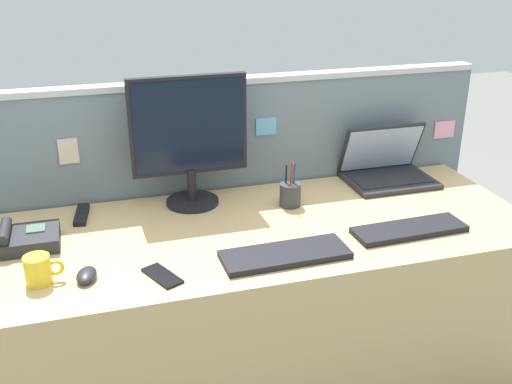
{
  "coord_description": "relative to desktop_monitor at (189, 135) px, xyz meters",
  "views": [
    {
      "loc": [
        -0.57,
        -1.89,
        1.68
      ],
      "look_at": [
        0.0,
        0.05,
        0.83
      ],
      "focal_mm": 42.22,
      "sensor_mm": 36.0,
      "label": 1
    }
  ],
  "objects": [
    {
      "name": "desk",
      "position": [
        0.2,
        -0.29,
        -0.64
      ],
      "size": [
        2.03,
        0.79,
        0.71
      ],
      "primitive_type": "cube",
      "color": "tan",
      "rests_on": "ground_plane"
    },
    {
      "name": "laptop",
      "position": [
        0.86,
        0.01,
        -0.23
      ],
      "size": [
        0.37,
        0.28,
        0.24
      ],
      "color": "#232328",
      "rests_on": "desk"
    },
    {
      "name": "computer_mouse_left_hand",
      "position": [
        -0.42,
        -0.49,
        -0.27
      ],
      "size": [
        0.08,
        0.11,
        0.03
      ],
      "primitive_type": "ellipsoid",
      "rotation": [
        0.0,
        0.0,
        -0.22
      ],
      "color": "#232328",
      "rests_on": "desk"
    },
    {
      "name": "cubicle_divider",
      "position": [
        0.2,
        0.14,
        -0.4
      ],
      "size": [
        2.2,
        0.08,
        1.17
      ],
      "color": "slate",
      "rests_on": "ground_plane"
    },
    {
      "name": "keyboard_main",
      "position": [
        0.7,
        -0.48,
        -0.27
      ],
      "size": [
        0.42,
        0.14,
        0.02
      ],
      "primitive_type": "cube",
      "rotation": [
        0.0,
        0.0,
        0.03
      ],
      "color": "black",
      "rests_on": "desk"
    },
    {
      "name": "ground_plane",
      "position": [
        0.2,
        -0.29,
        -0.99
      ],
      "size": [
        10.0,
        10.0,
        0.0
      ],
      "primitive_type": "plane",
      "color": "slate"
    },
    {
      "name": "cell_phone_black_slab",
      "position": [
        -0.2,
        -0.54,
        -0.28
      ],
      "size": [
        0.12,
        0.16,
        0.01
      ],
      "primitive_type": "cube",
      "rotation": [
        0.0,
        0.0,
        0.43
      ],
      "color": "black",
      "rests_on": "desk"
    },
    {
      "name": "desktop_monitor",
      "position": [
        0.0,
        0.0,
        0.0
      ],
      "size": [
        0.45,
        0.21,
        0.51
      ],
      "color": "black",
      "rests_on": "desk"
    },
    {
      "name": "tv_remote",
      "position": [
        -0.43,
        -0.02,
        -0.27
      ],
      "size": [
        0.07,
        0.17,
        0.02
      ],
      "primitive_type": "cube",
      "rotation": [
        0.0,
        0.0,
        -0.13
      ],
      "color": "black",
      "rests_on": "desk"
    },
    {
      "name": "desk_phone",
      "position": [
        -0.61,
        -0.2,
        -0.25
      ],
      "size": [
        0.2,
        0.18,
        0.09
      ],
      "color": "#232328",
      "rests_on": "desk"
    },
    {
      "name": "coffee_mug",
      "position": [
        -0.56,
        -0.47,
        -0.24
      ],
      "size": [
        0.12,
        0.08,
        0.09
      ],
      "color": "yellow",
      "rests_on": "desk"
    },
    {
      "name": "pen_cup",
      "position": [
        0.37,
        -0.13,
        -0.24
      ],
      "size": [
        0.08,
        0.08,
        0.19
      ],
      "color": "#333338",
      "rests_on": "desk"
    },
    {
      "name": "keyboard_spare",
      "position": [
        0.21,
        -0.53,
        -0.27
      ],
      "size": [
        0.43,
        0.16,
        0.02
      ],
      "primitive_type": "cube",
      "rotation": [
        0.0,
        0.0,
        0.02
      ],
      "color": "black",
      "rests_on": "desk"
    }
  ]
}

